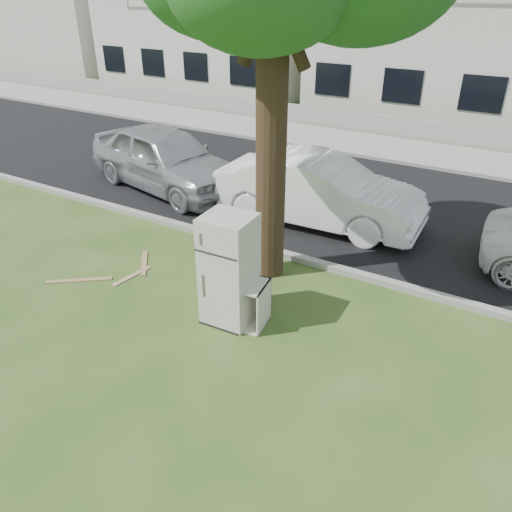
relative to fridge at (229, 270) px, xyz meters
The scene contains 16 objects.
ground 0.96m from the fridge, 27.95° to the right, with size 120.00×120.00×0.00m, color #304E1C.
road 5.97m from the fridge, 88.06° to the left, with size 120.00×7.00×0.01m, color black.
kerb_near 2.53m from the fridge, 85.12° to the left, with size 120.00×0.18×0.12m, color gray.
kerb_far 9.49m from the fridge, 88.79° to the left, with size 120.00×0.18×0.12m, color gray.
sidewalk 10.94m from the fridge, 88.95° to the left, with size 120.00×2.80×0.01m, color gray.
low_wall 12.51m from the fridge, 89.08° to the left, with size 120.00×0.15×0.70m, color gray.
townhouse_left 21.18m from the fridge, 124.15° to the left, with size 10.20×8.16×7.04m.
townhouse_center 17.62m from the fridge, 89.34° to the left, with size 11.22×8.16×7.44m.
filler_left 31.48m from the fridge, 145.26° to the left, with size 16.00×9.00×6.40m, color beige.
fridge is the anchor object (origin of this frame).
cabinet 0.57m from the fridge, ahead, with size 0.98×0.61×0.77m, color beige.
plank_a 3.29m from the fridge, behind, with size 1.22×0.10×0.02m, color #A77E50.
plank_b 2.75m from the fridge, 165.09° to the left, with size 1.01×0.10×0.02m, color #A07B53.
plank_c 2.55m from the fridge, behind, with size 0.88×0.10×0.02m, color tan.
car_center 4.26m from the fridge, 94.51° to the left, with size 1.65×4.73×1.56m, color white.
car_left 6.36m from the fridge, 138.64° to the left, with size 1.97×4.89×1.67m, color #9A9CA1.
Camera 1 is at (3.65, -5.57, 4.98)m, focal length 35.00 mm.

